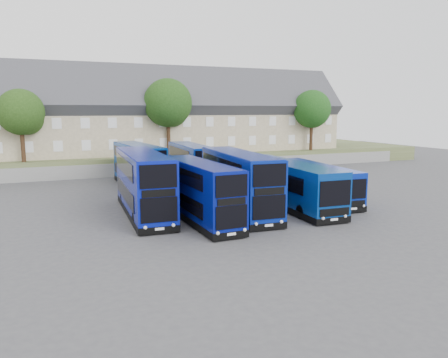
% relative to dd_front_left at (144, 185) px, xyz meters
% --- Properties ---
extents(ground, '(120.00, 120.00, 0.00)m').
position_rel_dd_front_left_xyz_m(ground, '(5.65, -4.79, -2.18)').
color(ground, '#404045').
rests_on(ground, ground).
extents(retaining_wall, '(70.00, 0.40, 1.50)m').
position_rel_dd_front_left_xyz_m(retaining_wall, '(5.65, 19.21, -1.43)').
color(retaining_wall, slate).
rests_on(retaining_wall, ground).
extents(earth_bank, '(80.00, 20.00, 2.00)m').
position_rel_dd_front_left_xyz_m(earth_bank, '(5.65, 29.21, -1.18)').
color(earth_bank, '#4E5831').
rests_on(earth_bank, ground).
extents(terrace_row, '(54.00, 10.40, 11.20)m').
position_rel_dd_front_left_xyz_m(terrace_row, '(5.65, 25.21, 4.41)').
color(terrace_row, tan).
rests_on(terrace_row, earth_bank).
extents(dd_front_left, '(3.19, 11.32, 4.45)m').
position_rel_dd_front_left_xyz_m(dd_front_left, '(0.00, 0.00, 0.00)').
color(dd_front_left, '#08169E').
rests_on(dd_front_left, ground).
extents(dd_front_mid, '(2.57, 10.09, 3.98)m').
position_rel_dd_front_left_xyz_m(dd_front_mid, '(3.09, -3.26, -0.23)').
color(dd_front_mid, navy).
rests_on(dd_front_mid, ground).
extents(dd_front_right, '(3.39, 11.18, 4.38)m').
position_rel_dd_front_left_xyz_m(dd_front_right, '(6.57, -1.90, -0.03)').
color(dd_front_right, navy).
rests_on(dd_front_right, ground).
extents(dd_rear_left, '(3.23, 10.55, 4.13)m').
position_rel_dd_front_left_xyz_m(dd_rear_left, '(2.08, 11.65, -0.16)').
color(dd_rear_left, navy).
rests_on(dd_rear_left, ground).
extents(dd_rear_right, '(2.81, 10.19, 4.01)m').
position_rel_dd_front_left_xyz_m(dd_rear_right, '(7.23, 11.00, -0.22)').
color(dd_rear_right, navy).
rests_on(dd_rear_right, ground).
extents(coach_east_a, '(3.17, 12.68, 3.44)m').
position_rel_dd_front_left_xyz_m(coach_east_a, '(11.02, -1.47, -0.50)').
color(coach_east_a, navy).
rests_on(coach_east_a, ground).
extents(coach_east_b, '(3.17, 10.97, 2.96)m').
position_rel_dd_front_left_xyz_m(coach_east_b, '(14.44, -0.31, -0.74)').
color(coach_east_b, '#082097').
rests_on(coach_east_b, ground).
extents(tree_west, '(4.80, 4.80, 7.65)m').
position_rel_dd_front_left_xyz_m(tree_west, '(-8.20, 20.31, 4.87)').
color(tree_west, '#382314').
rests_on(tree_west, earth_bank).
extents(tree_mid, '(5.76, 5.76, 9.18)m').
position_rel_dd_front_left_xyz_m(tree_mid, '(7.80, 20.81, 5.88)').
color(tree_mid, '#382314').
rests_on(tree_mid, earth_bank).
extents(tree_east, '(5.12, 5.12, 8.16)m').
position_rel_dd_front_left_xyz_m(tree_east, '(27.80, 20.31, 5.20)').
color(tree_east, '#382314').
rests_on(tree_east, earth_bank).
extents(tree_far, '(5.44, 5.44, 8.67)m').
position_rel_dd_front_left_xyz_m(tree_far, '(33.80, 27.31, 5.54)').
color(tree_far, '#382314').
rests_on(tree_far, earth_bank).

